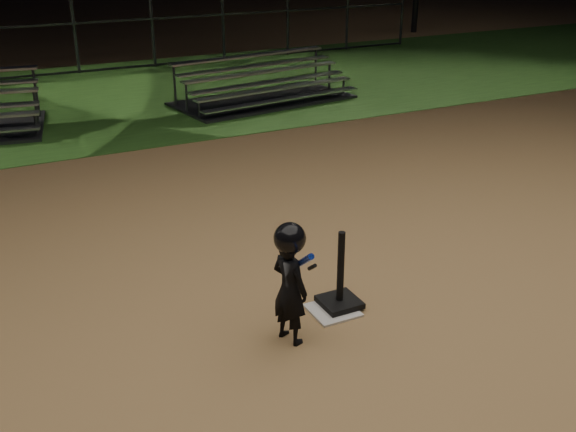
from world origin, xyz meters
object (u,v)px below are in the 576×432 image
Objects in this scene: home_plate at (333,310)px; bleacher_right at (264,93)px; child_batter at (290,280)px; batting_tee at (340,292)px.

bleacher_right is (2.98, 8.12, 0.18)m from home_plate.
home_plate is at bearing -87.41° from child_batter.
bleacher_right is (2.87, 8.07, 0.02)m from batting_tee.
child_batter reaches higher than bleacher_right.
home_plate is at bearing -118.33° from bleacher_right.
child_batter is at bearing -157.36° from batting_tee.
child_batter is 9.11m from bleacher_right.
batting_tee is at bearing -117.79° from bleacher_right.
batting_tee is 0.89m from child_batter.
bleacher_right is at bearing 70.40° from batting_tee.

